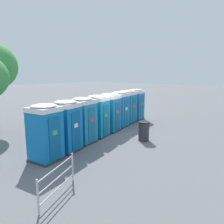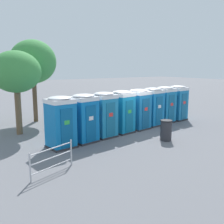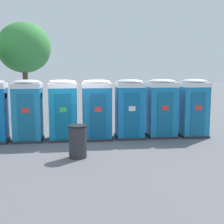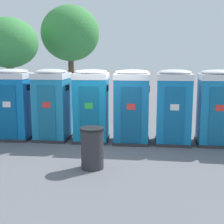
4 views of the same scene
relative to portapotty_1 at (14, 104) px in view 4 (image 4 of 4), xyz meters
The scene contains 10 objects.
ground_plane 3.80m from the portapotty_1, ahead, with size 120.00×120.00×0.00m, color slate.
portapotty_1 is the anchor object (origin of this frame).
portapotty_2 1.42m from the portapotty_1, 10.86° to the left, with size 1.33×1.35×2.54m.
portapotty_3 2.85m from the portapotty_1, 10.05° to the left, with size 1.40×1.41×2.54m.
portapotty_4 4.27m from the portapotty_1, ahead, with size 1.40×1.39×2.54m.
portapotty_5 5.69m from the portapotty_1, ahead, with size 1.35×1.35×2.54m.
portapotty_6 7.12m from the portapotty_1, ahead, with size 1.39×1.36×2.54m.
street_tree_0 4.86m from the portapotty_1, 125.00° to the left, with size 2.79×2.79×4.82m.
street_tree_1 7.14m from the portapotty_1, 94.98° to the left, with size 3.18×3.18×5.75m.
trash_can 4.43m from the portapotty_1, 29.83° to the right, with size 0.64×0.64×1.11m.
Camera 4 is at (2.95, -9.89, 2.92)m, focal length 50.00 mm.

